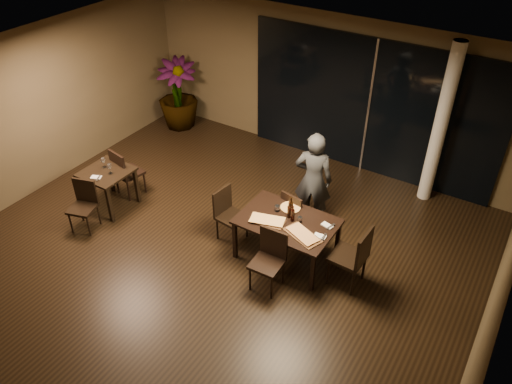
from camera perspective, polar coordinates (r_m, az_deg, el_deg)
The scene contains 32 objects.
ground at distance 8.14m, azimuth -5.62°, elevation -8.01°, with size 8.00×8.00×0.00m, color black.
wall_back at distance 10.24m, azimuth 7.87°, elevation 11.74°, with size 8.00×0.10×3.00m, color brown.
wall_left at distance 9.94m, azimuth -25.34°, elevation 7.78°, with size 0.10×8.00×3.00m, color brown.
wall_right at distance 6.11m, azimuth 26.06°, elevation -11.08°, with size 0.10×8.00×3.00m, color brown.
ceiling at distance 6.44m, azimuth -7.19°, elevation 11.82°, with size 8.00×8.00×0.04m, color silver.
window_panel at distance 9.89m, azimuth 12.84°, elevation 9.34°, with size 5.00×0.06×2.70m, color black.
column at distance 9.25m, azimuth 20.31°, elevation 7.07°, with size 0.24×0.24×3.00m, color white.
main_table at distance 7.77m, azimuth 3.57°, elevation -3.70°, with size 1.50×1.00×0.75m.
side_table at distance 9.30m, azimuth -16.63°, elevation 1.65°, with size 0.80×0.80×0.75m.
chair_main_far at distance 8.31m, azimuth 4.46°, elevation -2.28°, with size 0.48×0.48×0.89m.
chair_main_near at distance 7.42m, azimuth 1.57°, elevation -7.37°, with size 0.46×0.46×0.96m.
chair_main_left at distance 8.28m, azimuth -3.25°, elevation -2.23°, with size 0.48×0.48×0.93m.
chair_main_right at distance 7.50m, azimuth 11.19°, elevation -7.04°, with size 0.51×0.51×1.06m.
chair_side_far at distance 9.54m, azimuth -14.78°, elevation 2.36°, with size 0.53×0.53×0.97m.
chair_side_near at distance 8.99m, azimuth -19.07°, elevation -1.10°, with size 0.52×0.52×0.90m.
diner at distance 8.44m, azimuth 6.55°, elevation 1.42°, with size 0.60×0.40×1.76m, color #2A2C2E.
potted_plant at distance 11.68m, azimuth -8.95°, elevation 10.99°, with size 0.87×0.87×1.60m, color #27541C.
pizza_board_left at distance 7.69m, azimuth 1.29°, elevation -3.33°, with size 0.54×0.27×0.01m, color #492D17.
pizza_board_right at distance 7.46m, azimuth 5.35°, elevation -4.95°, with size 0.59×0.30×0.01m, color #4F3119.
oblong_pizza_left at distance 7.68m, azimuth 1.30°, elevation -3.23°, with size 0.51×0.23×0.02m, color #690E09, non-canonical shape.
oblong_pizza_right at distance 7.45m, azimuth 5.36°, elevation -4.85°, with size 0.49×0.23×0.02m, color maroon, non-canonical shape.
round_pizza at distance 7.97m, azimuth 3.95°, elevation -1.81°, with size 0.31×0.31×0.01m, color #A51C12.
bottle_a at distance 7.71m, azimuth 3.83°, elevation -2.06°, with size 0.06×0.06×0.28m, color black, non-canonical shape.
bottle_b at distance 7.64m, azimuth 4.22°, elevation -2.47°, with size 0.06×0.06×0.28m, color black, non-canonical shape.
bottle_c at distance 7.73m, azimuth 3.99°, elevation -1.68°, with size 0.08×0.08×0.34m, color black, non-canonical shape.
tumbler_left at distance 7.88m, azimuth 2.45°, elevation -1.88°, with size 0.08×0.08×0.10m, color white.
tumbler_right at distance 7.70m, azimuth 5.03°, elevation -3.12°, with size 0.07×0.07×0.09m, color white.
napkin_near at distance 7.48m, azimuth 7.34°, elevation -5.02°, with size 0.18×0.10×0.01m, color white.
napkin_far at distance 7.68m, azimuth 8.13°, elevation -3.81°, with size 0.18×0.10×0.01m, color white.
wine_glass_a at distance 9.29m, azimuth -17.04°, elevation 3.22°, with size 0.09×0.09×0.19m, color white, non-canonical shape.
wine_glass_b at distance 9.10m, azimuth -16.38°, elevation 2.57°, with size 0.08×0.08×0.19m, color white, non-canonical shape.
side_napkin at distance 9.10m, azimuth -17.81°, elevation 1.62°, with size 0.18×0.11×0.01m, color white.
Camera 1 is at (3.79, -4.53, 5.60)m, focal length 35.00 mm.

